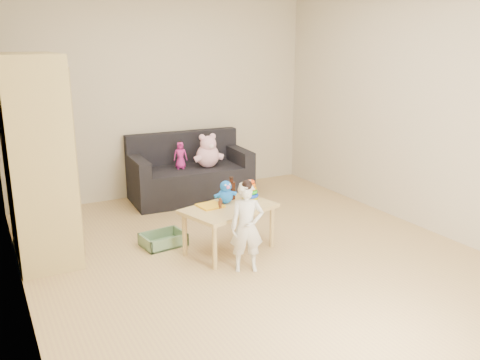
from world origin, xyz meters
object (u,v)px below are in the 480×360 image
wardrobe (37,159)px  play_table (229,229)px  toddler (247,228)px  sofa (191,183)px

wardrobe → play_table: wardrobe is taller
wardrobe → toddler: size_ratio=2.38×
toddler → sofa: bearing=103.0°
sofa → toddler: toddler is taller
play_table → toddler: size_ratio=1.08×
play_table → wardrobe: bearing=154.5°
sofa → toddler: bearing=-96.7°
wardrobe → play_table: bearing=-25.5°
wardrobe → sofa: wardrobe is taller
sofa → wardrobe: bearing=-150.0°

